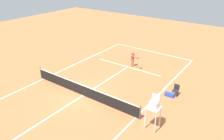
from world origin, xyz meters
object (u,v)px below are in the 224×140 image
Objects in this scene: tennis_ball at (140,73)px; courtside_chair_mid at (176,90)px; umpire_chair at (154,107)px; player_serving at (133,58)px; equipment_bag at (170,95)px.

courtside_chair_mid is at bearing 155.64° from tennis_ball.
tennis_ball is 0.07× the size of courtside_chair_mid.
umpire_chair is 2.54× the size of courtside_chair_mid.
courtside_chair_mid is at bearing 81.84° from player_serving.
player_serving is at bearing -31.02° from equipment_bag.
umpire_chair reaches higher than player_serving.
courtside_chair_mid is (-5.63, 2.77, -0.44)m from player_serving.
player_serving is 1.87m from tennis_ball.
umpire_chair is 4.77m from courtside_chair_mid.
player_serving is 0.68× the size of umpire_chair.
player_serving reaches higher than courtside_chair_mid.
tennis_ball is 4.69m from courtside_chair_mid.
player_serving is 2.15× the size of equipment_bag.
courtside_chair_mid is (0.23, -4.65, -1.07)m from umpire_chair.
equipment_bag is at bearing 149.18° from tennis_ball.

